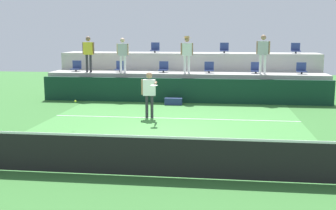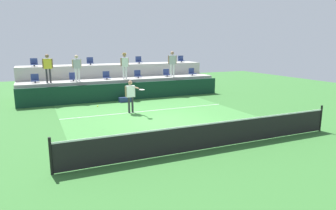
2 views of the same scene
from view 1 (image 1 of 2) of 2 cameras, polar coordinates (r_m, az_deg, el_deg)
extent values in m
plane|color=#336B2D|center=(13.10, -0.28, -3.92)|extent=(40.00, 40.00, 0.00)
cube|color=#3D7F38|center=(14.06, 0.25, -2.96)|extent=(9.00, 10.00, 0.01)
cube|color=white|center=(15.42, 0.89, -1.82)|extent=(9.00, 0.06, 0.00)
cube|color=black|center=(9.17, -3.59, -6.95)|extent=(10.40, 0.01, 0.87)
cube|color=white|center=(9.05, -3.62, -4.30)|extent=(10.40, 0.02, 0.05)
cube|color=#0F3323|center=(18.87, 2.11, 1.96)|extent=(13.00, 0.16, 1.10)
cube|color=#ADAAA3|center=(20.14, 2.44, 2.66)|extent=(13.00, 1.80, 1.25)
cube|color=#ADAAA3|center=(21.88, 2.85, 4.33)|extent=(13.00, 1.80, 2.10)
cylinder|color=#2D2D33|center=(21.07, -12.35, 4.60)|extent=(0.08, 0.08, 0.10)
cube|color=navy|center=(21.06, -12.36, 4.79)|extent=(0.44, 0.40, 0.04)
cube|color=navy|center=(21.21, -12.22, 5.40)|extent=(0.44, 0.04, 0.38)
cylinder|color=#2D2D33|center=(20.44, -6.51, 4.61)|extent=(0.08, 0.08, 0.10)
cube|color=navy|center=(20.43, -6.52, 4.81)|extent=(0.44, 0.40, 0.04)
cube|color=navy|center=(20.59, -6.41, 5.43)|extent=(0.44, 0.04, 0.38)
cylinder|color=#2D2D33|center=(20.04, -0.63, 4.57)|extent=(0.08, 0.08, 0.10)
cube|color=navy|center=(20.03, -0.63, 4.77)|extent=(0.44, 0.40, 0.04)
cube|color=navy|center=(20.20, -0.56, 5.41)|extent=(0.44, 0.04, 0.38)
cylinder|color=#2D2D33|center=(19.86, 5.56, 4.48)|extent=(0.08, 0.08, 0.10)
cube|color=navy|center=(19.86, 5.57, 4.68)|extent=(0.44, 0.40, 0.04)
cube|color=navy|center=(20.02, 5.59, 5.33)|extent=(0.44, 0.04, 0.38)
cylinder|color=#2D2D33|center=(19.92, 11.80, 4.34)|extent=(0.08, 0.08, 0.10)
cube|color=navy|center=(19.91, 11.80, 4.54)|extent=(0.44, 0.40, 0.04)
cube|color=navy|center=(20.07, 11.79, 5.18)|extent=(0.44, 0.04, 0.38)
cylinder|color=#2D2D33|center=(20.18, 17.64, 4.16)|extent=(0.08, 0.08, 0.10)
cube|color=navy|center=(20.18, 17.65, 4.35)|extent=(0.44, 0.40, 0.04)
cube|color=navy|center=(20.34, 17.59, 4.99)|extent=(0.44, 0.04, 0.38)
cylinder|color=#2D2D33|center=(22.70, -10.81, 7.15)|extent=(0.08, 0.08, 0.10)
cube|color=navy|center=(22.70, -10.82, 7.33)|extent=(0.44, 0.40, 0.04)
cube|color=navy|center=(22.86, -10.70, 7.87)|extent=(0.44, 0.04, 0.38)
cylinder|color=#2D2D33|center=(21.86, -1.80, 7.22)|extent=(0.08, 0.08, 0.10)
cube|color=navy|center=(21.86, -1.80, 7.41)|extent=(0.44, 0.40, 0.04)
cube|color=navy|center=(22.03, -1.73, 7.97)|extent=(0.44, 0.04, 0.38)
cylinder|color=#2D2D33|center=(21.59, 7.62, 7.12)|extent=(0.08, 0.08, 0.10)
cube|color=navy|center=(21.59, 7.62, 7.30)|extent=(0.44, 0.40, 0.04)
cube|color=navy|center=(21.76, 7.63, 7.87)|extent=(0.44, 0.04, 0.38)
cylinder|color=#2D2D33|center=(21.90, 16.92, 6.82)|extent=(0.08, 0.08, 0.10)
cube|color=navy|center=(21.89, 16.93, 7.00)|extent=(0.44, 0.40, 0.04)
cube|color=navy|center=(22.06, 16.88, 7.57)|extent=(0.44, 0.04, 0.38)
cylinder|color=#2D2D33|center=(15.51, -2.89, -0.23)|extent=(0.12, 0.12, 0.83)
cylinder|color=#2D2D33|center=(15.49, -2.19, -0.24)|extent=(0.12, 0.12, 0.83)
cube|color=white|center=(15.39, -2.56, 2.37)|extent=(0.46, 0.21, 0.59)
sphere|color=#A87A5B|center=(15.34, -2.57, 4.05)|extent=(0.24, 0.24, 0.23)
cylinder|color=#A87A5B|center=(15.42, -3.52, 2.44)|extent=(0.07, 0.07, 0.55)
cylinder|color=#A87A5B|center=(15.09, -1.68, 2.97)|extent=(0.10, 0.53, 0.07)
cylinder|color=black|center=(14.73, -1.81, 2.81)|extent=(0.05, 0.26, 0.04)
ellipsoid|color=silver|center=(14.45, -1.91, 2.68)|extent=(0.28, 0.34, 0.03)
cylinder|color=#2D2D33|center=(20.55, -10.92, 5.55)|extent=(0.11, 0.11, 0.83)
cylinder|color=#2D2D33|center=(20.48, -10.42, 5.55)|extent=(0.11, 0.11, 0.83)
cube|color=yellow|center=(20.48, -10.74, 7.53)|extent=(0.46, 0.20, 0.59)
sphere|color=#846047|center=(20.47, -10.78, 8.80)|extent=(0.23, 0.23, 0.23)
cylinder|color=#846047|center=(20.57, -11.42, 7.57)|extent=(0.07, 0.07, 0.55)
cylinder|color=#846047|center=(20.39, -10.04, 7.60)|extent=(0.07, 0.07, 0.55)
cylinder|color=white|center=(20.08, -6.38, 5.52)|extent=(0.12, 0.12, 0.80)
cylinder|color=white|center=(20.05, -5.87, 5.53)|extent=(0.12, 0.12, 0.80)
cube|color=#B2B2B7|center=(20.03, -6.16, 7.47)|extent=(0.45, 0.21, 0.56)
sphere|color=beige|center=(20.02, -6.18, 8.71)|extent=(0.23, 0.23, 0.22)
cylinder|color=beige|center=(20.07, -6.88, 7.51)|extent=(0.08, 0.08, 0.53)
cylinder|color=beige|center=(19.99, -5.44, 7.52)|extent=(0.08, 0.08, 0.53)
cylinder|color=white|center=(19.58, 2.28, 5.50)|extent=(0.13, 0.13, 0.82)
cylinder|color=white|center=(19.60, 2.83, 5.50)|extent=(0.13, 0.13, 0.82)
cube|color=white|center=(19.55, 2.57, 7.53)|extent=(0.47, 0.25, 0.58)
sphere|color=#A87A5B|center=(19.54, 2.58, 8.83)|extent=(0.26, 0.26, 0.22)
cylinder|color=#A87A5B|center=(19.53, 1.82, 7.58)|extent=(0.08, 0.08, 0.54)
cylinder|color=#A87A5B|center=(19.58, 3.32, 7.58)|extent=(0.08, 0.08, 0.54)
cylinder|color=tan|center=(19.54, 2.58, 9.06)|extent=(0.46, 0.46, 0.01)
cylinder|color=tan|center=(19.54, 2.58, 9.19)|extent=(0.27, 0.27, 0.09)
cylinder|color=white|center=(19.62, 12.39, 5.37)|extent=(0.13, 0.13, 0.87)
cylinder|color=white|center=(19.60, 12.97, 5.34)|extent=(0.13, 0.13, 0.87)
cube|color=#B2B2B7|center=(19.57, 12.76, 7.53)|extent=(0.50, 0.27, 0.62)
sphere|color=#A87A5B|center=(19.56, 12.81, 8.91)|extent=(0.28, 0.28, 0.24)
cylinder|color=#A87A5B|center=(19.60, 11.97, 7.61)|extent=(0.08, 0.08, 0.58)
cylinder|color=#A87A5B|center=(19.54, 13.56, 7.55)|extent=(0.08, 0.08, 0.58)
sphere|color=#CCE033|center=(14.03, -12.43, 0.52)|extent=(0.07, 0.07, 0.07)
cube|color=navy|center=(18.37, 0.74, 0.49)|extent=(0.76, 0.28, 0.30)
camera|label=2|loc=(7.15, -81.50, 5.25)|focal=32.18mm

